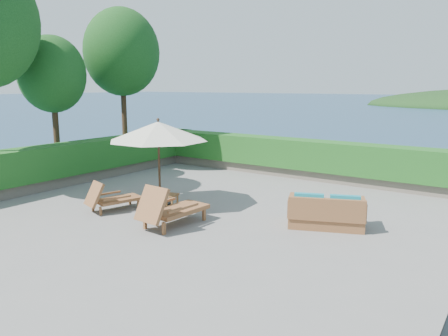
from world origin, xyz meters
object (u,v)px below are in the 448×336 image
Objects in this scene: lounge_left at (111,198)px; wicker_loveseat at (326,214)px; patio_umbrella at (158,132)px; lounge_right at (170,208)px; side_table at (169,197)px.

lounge_left is 0.80× the size of wicker_loveseat.
patio_umbrella is at bearing 168.24° from wicker_loveseat.
side_table is at bearing 137.03° from lounge_right.
lounge_right is 3.58m from wicker_loveseat.
wicker_loveseat reaches higher than lounge_left.
lounge_right is at bearing -39.74° from patio_umbrella.
lounge_right is at bearing -47.05° from side_table.
lounge_right reaches higher than lounge_left.
lounge_left is 2.13m from lounge_right.
lounge_left is at bearing -178.29° from lounge_right.
patio_umbrella is 2.11m from lounge_left.
patio_umbrella reaches higher than wicker_loveseat.
lounge_right reaches higher than side_table.
wicker_loveseat is at bearing 37.83° from lounge_right.
lounge_left is at bearing -144.31° from side_table.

